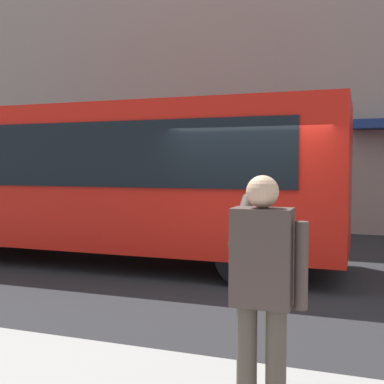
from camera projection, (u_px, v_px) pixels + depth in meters
ground_plane at (253, 283)px, 7.89m from camera, size 60.00×60.00×0.00m
building_facade_far at (305, 24)px, 13.95m from camera, size 28.00×1.55×12.00m
red_bus at (110, 177)px, 9.54m from camera, size 9.05×2.54×3.08m
pedestrian_photographer at (263, 280)px, 3.26m from camera, size 0.53×0.52×1.70m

